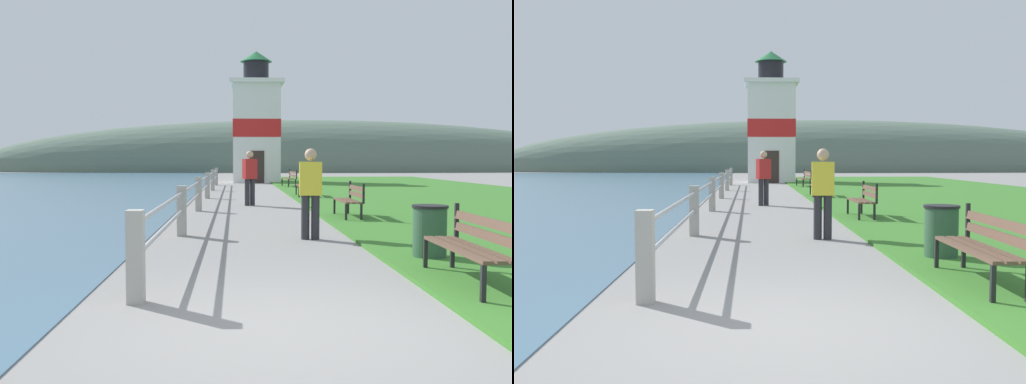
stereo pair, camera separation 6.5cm
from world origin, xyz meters
The scene contains 12 objects.
ground_plane centered at (0.00, 0.00, 0.00)m, with size 160.00×160.00×0.00m, color gray.
grass_verge centered at (7.68, 16.11, 0.03)m, with size 12.00×48.32×0.06m.
seawall_railing centered at (-1.58, 14.19, 0.59)m, with size 0.18×26.56×1.00m.
park_bench_near centered at (2.33, 1.60, 0.54)m, with size 0.50×1.93×0.94m.
park_bench_midway centered at (2.42, 9.26, 0.54)m, with size 0.48×1.63×0.94m.
park_bench_far centered at (2.22, 17.24, 0.54)m, with size 0.54×1.73×0.94m.
park_bench_by_lighthouse centered at (2.39, 24.77, 0.54)m, with size 0.65×1.91×0.94m.
lighthouse centered at (0.84, 31.71, 3.63)m, with size 3.40×3.40×8.36m.
person_strolling centered at (-0.04, 13.44, 0.97)m, with size 0.50×0.41×1.78m.
person_by_railing centered at (0.91, 5.69, 0.94)m, with size 0.44×0.26×1.73m.
trash_bin centered at (2.42, 3.41, 0.42)m, with size 0.54×0.54×0.84m.
distant_hillside centered at (8.00, 62.21, 0.00)m, with size 80.00×16.00×12.00m.
Camera 1 is at (-0.52, -5.06, 1.55)m, focal length 40.00 mm.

